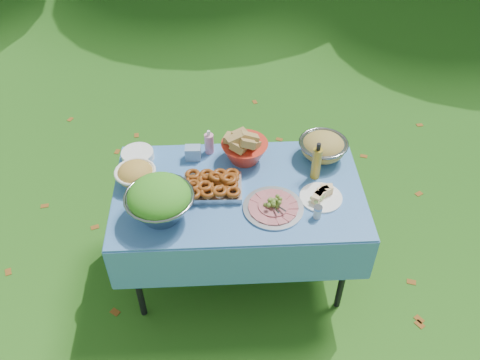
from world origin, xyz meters
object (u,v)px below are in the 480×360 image
bread_bowl (245,147)px  pasta_bowl_steel (323,147)px  charcuterie_platter (273,204)px  plate_stack (138,155)px  oil_bottle (317,161)px  salad_bowl (160,200)px  picnic_table (239,232)px

bread_bowl → pasta_bowl_steel: bread_bowl is taller
pasta_bowl_steel → charcuterie_platter: 0.56m
plate_stack → bread_bowl: bread_bowl is taller
bread_bowl → charcuterie_platter: bearing=-72.4°
pasta_bowl_steel → oil_bottle: size_ratio=1.18×
salad_bowl → bread_bowl: bearing=43.5°
plate_stack → oil_bottle: 1.10m
picnic_table → salad_bowl: salad_bowl is taller
picnic_table → bread_bowl: 0.55m
picnic_table → pasta_bowl_steel: bearing=26.7°
pasta_bowl_steel → charcuterie_platter: pasta_bowl_steel is taller
plate_stack → oil_bottle: size_ratio=0.78×
picnic_table → bread_bowl: bearing=79.5°
picnic_table → plate_stack: (-0.61, 0.30, 0.41)m
picnic_table → pasta_bowl_steel: (0.54, 0.27, 0.46)m
plate_stack → pasta_bowl_steel: size_ratio=0.67×
plate_stack → salad_bowl: bearing=-70.2°
pasta_bowl_steel → oil_bottle: 0.20m
salad_bowl → pasta_bowl_steel: size_ratio=1.26×
bread_bowl → charcuterie_platter: bread_bowl is taller
bread_bowl → plate_stack: bearing=177.0°
bread_bowl → oil_bottle: (0.41, -0.18, 0.03)m
bread_bowl → charcuterie_platter: 0.46m
picnic_table → oil_bottle: (0.46, 0.09, 0.51)m
bread_bowl → charcuterie_platter: (0.14, -0.44, -0.06)m
pasta_bowl_steel → charcuterie_platter: (-0.35, -0.44, -0.04)m
plate_stack → oil_bottle: (1.08, -0.22, 0.10)m
picnic_table → bread_bowl: (0.05, 0.27, 0.48)m
salad_bowl → picnic_table: bearing=23.7°
salad_bowl → pasta_bowl_steel: 1.08m
picnic_table → salad_bowl: bearing=-156.3°
pasta_bowl_steel → oil_bottle: bearing=-112.0°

